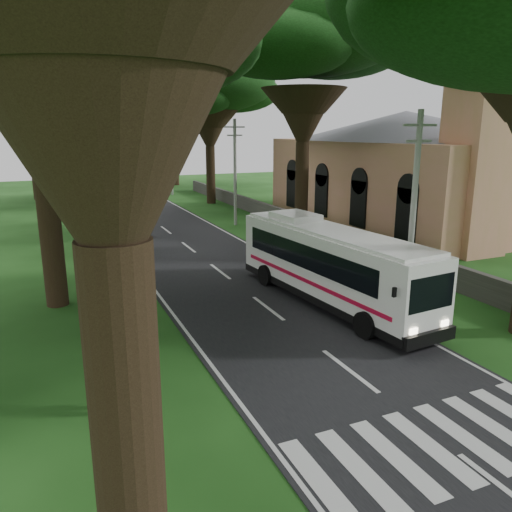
% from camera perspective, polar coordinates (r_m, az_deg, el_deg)
% --- Properties ---
extents(ground, '(140.00, 140.00, 0.00)m').
position_cam_1_polar(ground, '(14.67, 15.07, -15.87)').
color(ground, '#194213').
rests_on(ground, ground).
extents(road, '(8.00, 120.00, 0.04)m').
position_cam_1_polar(road, '(36.44, -9.88, 2.63)').
color(road, black).
rests_on(road, ground).
extents(crosswalk, '(8.00, 3.00, 0.01)m').
position_cam_1_polar(crosswalk, '(13.42, 20.64, -19.43)').
color(crosswalk, silver).
rests_on(crosswalk, ground).
extents(property_wall, '(0.35, 50.00, 1.20)m').
position_cam_1_polar(property_wall, '(38.47, 3.61, 4.32)').
color(property_wall, '#383533').
rests_on(property_wall, ground).
extents(church, '(14.00, 24.00, 11.60)m').
position_cam_1_polar(church, '(40.80, 16.69, 10.43)').
color(church, tan).
rests_on(church, ground).
extents(pole_near, '(1.60, 0.24, 8.00)m').
position_cam_1_polar(pole_near, '(21.11, 17.55, 5.28)').
color(pole_near, gray).
rests_on(pole_near, ground).
extents(pole_mid, '(1.60, 0.24, 8.00)m').
position_cam_1_polar(pole_mid, '(38.41, -2.41, 9.71)').
color(pole_mid, gray).
rests_on(pole_mid, ground).
extents(pole_far, '(1.60, 0.24, 8.00)m').
position_cam_1_polar(pole_far, '(57.50, -9.71, 11.05)').
color(pole_far, gray).
rests_on(pole_far, ground).
extents(tree_l_mida, '(16.15, 16.15, 14.86)m').
position_cam_1_polar(tree_l_mida, '(22.14, -24.60, 23.80)').
color(tree_l_mida, black).
rests_on(tree_l_mida, ground).
extents(tree_l_midb, '(13.16, 13.16, 15.95)m').
position_cam_1_polar(tree_l_midb, '(40.16, -23.82, 21.32)').
color(tree_l_midb, black).
rests_on(tree_l_midb, ground).
extents(tree_l_far, '(14.23, 14.23, 15.18)m').
position_cam_1_polar(tree_l_far, '(57.95, -24.82, 17.78)').
color(tree_l_far, black).
rests_on(tree_l_far, ground).
extents(tree_r_mida, '(13.50, 13.50, 16.12)m').
position_cam_1_polar(tree_r_mida, '(34.37, 5.63, 23.96)').
color(tree_r_mida, black).
rests_on(tree_r_mida, ground).
extents(tree_r_midb, '(12.80, 12.80, 14.12)m').
position_cam_1_polar(tree_r_midb, '(50.43, -5.42, 18.77)').
color(tree_r_midb, black).
rests_on(tree_r_midb, ground).
extents(tree_r_far, '(15.30, 15.30, 15.19)m').
position_cam_1_polar(tree_r_far, '(68.00, -9.55, 18.00)').
color(tree_r_far, black).
rests_on(tree_r_far, ground).
extents(coach_bus, '(3.36, 11.14, 3.23)m').
position_cam_1_polar(coach_bus, '(21.28, 8.38, -0.86)').
color(coach_bus, white).
rests_on(coach_bus, ground).
extents(distant_car_a, '(2.55, 4.58, 1.47)m').
position_cam_1_polar(distant_car_a, '(51.27, -17.44, 6.39)').
color(distant_car_a, '#B4B4B9').
rests_on(distant_car_a, road).
extents(distant_car_b, '(1.93, 4.34, 1.38)m').
position_cam_1_polar(distant_car_b, '(65.03, -18.82, 7.79)').
color(distant_car_b, '#21294D').
rests_on(distant_car_b, road).
extents(pedestrian, '(0.60, 0.79, 1.93)m').
position_cam_1_polar(pedestrian, '(13.89, -15.74, -13.20)').
color(pedestrian, black).
rests_on(pedestrian, ground).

